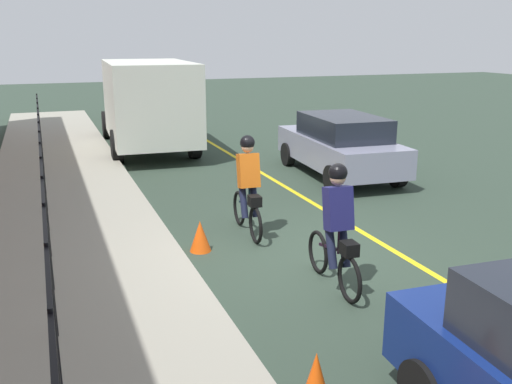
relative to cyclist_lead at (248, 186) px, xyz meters
name	(u,v)px	position (x,y,z in m)	size (l,w,h in m)	color
ground_plane	(297,255)	(-1.23, -0.41, -0.91)	(80.00, 80.00, 0.00)	#2D3D31
lane_line_centre	(381,243)	(-1.23, -2.01, -0.91)	(36.00, 0.12, 0.01)	yellow
sidewalk	(83,282)	(-1.23, 2.99, -0.84)	(40.00, 3.20, 0.15)	gray
iron_fence	(44,187)	(-0.23, 3.39, 0.37)	(21.03, 0.04, 1.60)	black
cyclist_lead	(248,186)	(0.00, 0.00, 0.00)	(1.71, 0.38, 1.83)	black
cyclist_follow	(337,228)	(-2.58, -0.37, 0.00)	(1.71, 0.38, 1.83)	black
patrol_sedan	(340,144)	(3.44, -3.77, -0.09)	(4.51, 2.16, 1.58)	#898CA4
box_truck_background	(146,101)	(8.85, 0.18, 0.64)	(6.82, 2.81, 2.78)	silver
traffic_cone_near	(200,236)	(-0.47, 1.03, -0.65)	(0.36, 0.36, 0.53)	#FA5510
traffic_cone_far	(316,384)	(-5.01, 1.16, -0.58)	(0.36, 0.36, 0.67)	#EB4E0D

